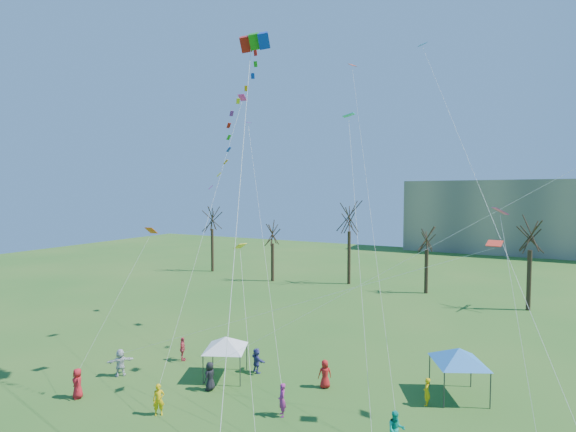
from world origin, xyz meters
The scene contains 7 objects.
distant_building centered at (22.00, 82.00, 7.50)m, with size 60.00×14.00×15.00m, color gray.
bare_tree_row centered at (-1.55, 36.50, 6.95)m, with size 70.52×9.24×11.19m.
big_box_kite centered at (-4.01, 5.41, 16.25)m, with size 3.36×5.89×21.32m.
canopy_tent_white centered at (-6.54, 7.45, 2.33)m, with size 3.38×3.38×2.75m.
canopy_tent_blue centered at (7.41, 11.64, 2.53)m, with size 3.61×3.61×2.99m.
festival_crowd centered at (-1.04, 4.91, 0.86)m, with size 27.14×10.24×1.82m.
small_kites_aloft centered at (0.29, 10.35, 13.69)m, with size 27.96×16.80×32.25m.
Camera 1 is at (8.91, -13.86, 12.15)m, focal length 25.00 mm.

